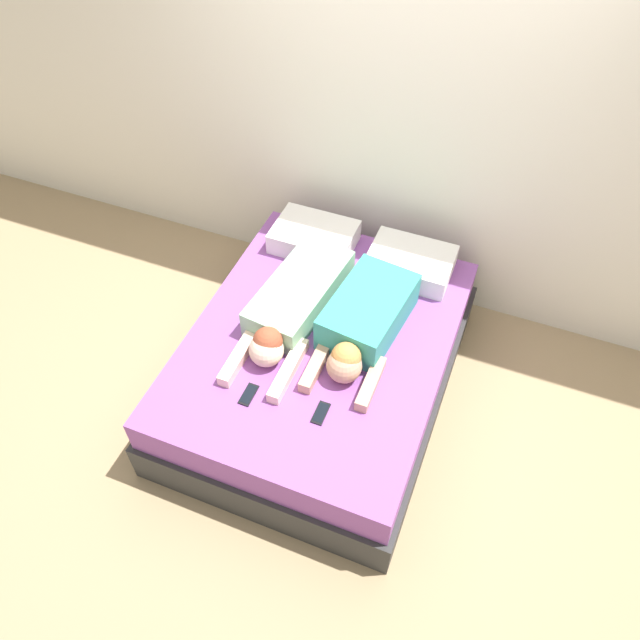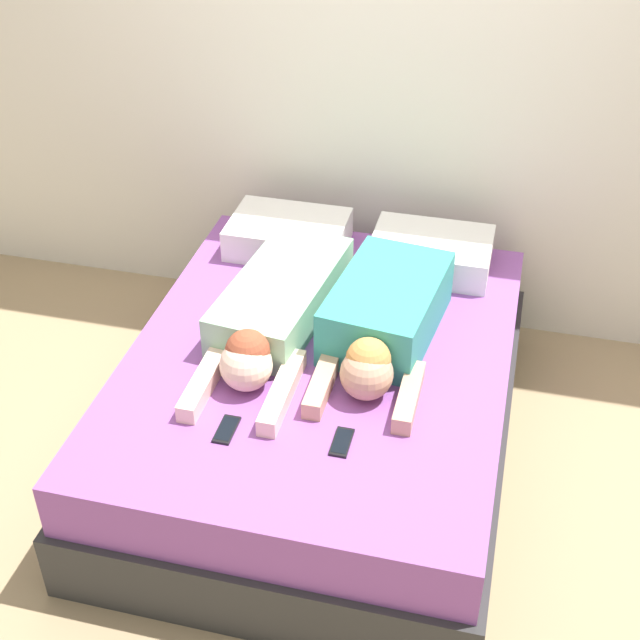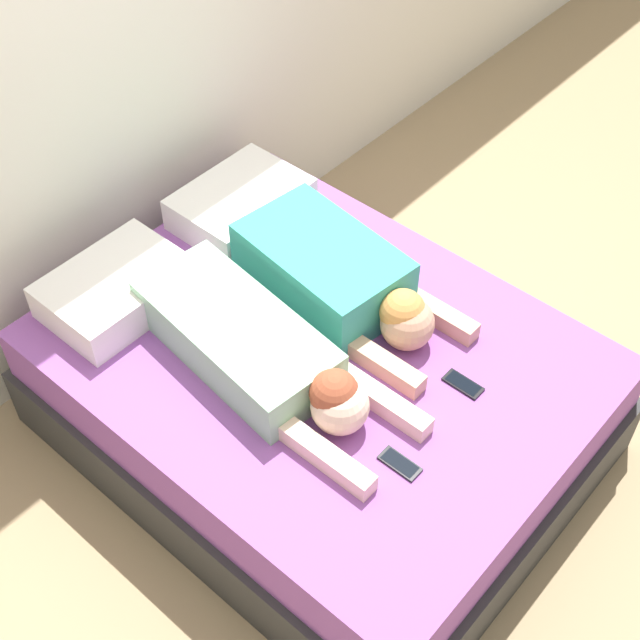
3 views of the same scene
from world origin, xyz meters
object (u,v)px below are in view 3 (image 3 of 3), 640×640
at_px(bed, 320,394).
at_px(pillow_head_right, 241,204).
at_px(cell_phone_right, 463,384).
at_px(cell_phone_left, 400,464).
at_px(pillow_head_left, 117,289).
at_px(person_left, 261,353).
at_px(person_right, 340,279).

relative_size(bed, pillow_head_right, 3.70).
distance_m(pillow_head_right, cell_phone_right, 1.23).
relative_size(pillow_head_right, cell_phone_right, 3.69).
bearing_deg(cell_phone_left, cell_phone_right, 5.08).
relative_size(pillow_head_left, person_left, 0.46).
xyz_separation_m(bed, pillow_head_left, (-0.33, 0.73, 0.34)).
relative_size(person_left, cell_phone_right, 8.03).
relative_size(pillow_head_left, cell_phone_right, 3.69).
relative_size(pillow_head_right, person_right, 0.57).
bearing_deg(person_right, pillow_head_left, 131.95).
height_order(bed, person_right, person_right).
bearing_deg(pillow_head_right, pillow_head_left, 180.00).
height_order(pillow_head_right, cell_phone_right, pillow_head_right).
height_order(pillow_head_right, person_left, person_left).
xyz_separation_m(pillow_head_left, cell_phone_left, (0.12, -1.26, -0.07)).
bearing_deg(cell_phone_left, pillow_head_right, 66.70).
bearing_deg(cell_phone_left, person_right, 55.27).
bearing_deg(pillow_head_right, bed, -114.55).
bearing_deg(pillow_head_left, bed, -65.45).
relative_size(person_left, cell_phone_left, 8.03).
height_order(bed, person_left, person_left).
height_order(pillow_head_left, person_left, person_left).
xyz_separation_m(bed, person_right, (0.23, 0.10, 0.38)).
bearing_deg(pillow_head_right, person_right, -99.37).
height_order(person_left, person_right, person_right).
bearing_deg(cell_phone_left, bed, 68.47).
bearing_deg(pillow_head_left, cell_phone_right, -66.39).
distance_m(pillow_head_left, cell_phone_left, 1.27).
xyz_separation_m(person_left, cell_phone_right, (0.41, -0.58, -0.09)).
bearing_deg(person_left, pillow_head_right, 49.58).
bearing_deg(person_left, cell_phone_left, -89.55).
bearing_deg(pillow_head_right, person_left, -130.42).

